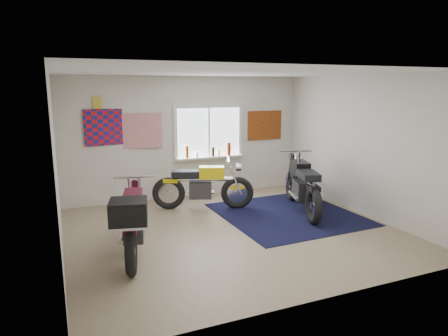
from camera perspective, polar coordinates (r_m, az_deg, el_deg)
name	(u,v)px	position (r m, az deg, el deg)	size (l,w,h in m)	color
ground	(233,231)	(7.06, 1.24, -8.96)	(5.50, 5.50, 0.00)	#9E896B
room_shell	(233,138)	(6.66, 1.30, 4.37)	(5.50, 5.50, 5.50)	white
navy_rug	(287,214)	(8.01, 9.05, -6.53)	(2.50, 2.60, 0.01)	black
window_assembly	(209,136)	(9.15, -2.19, 4.63)	(1.66, 0.17, 1.26)	white
oil_bottles	(213,151)	(9.16, -1.58, 2.49)	(1.10, 0.09, 0.30)	#944615
flag_display	(97,103)	(8.55, -17.66, 8.86)	(1.60, 0.10, 1.17)	red
triumph_poster	(265,125)	(9.75, 5.83, 6.07)	(0.90, 0.03, 0.70)	#A54C14
yellow_triumph	(203,187)	(8.17, -3.08, -2.71)	(1.99, 0.92, 1.05)	black
black_chrome_bike	(302,187)	(8.14, 11.09, -2.61)	(0.93, 2.20, 1.16)	black
maroon_tourer	(133,221)	(5.97, -12.94, -7.43)	(0.91, 2.12, 1.08)	black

